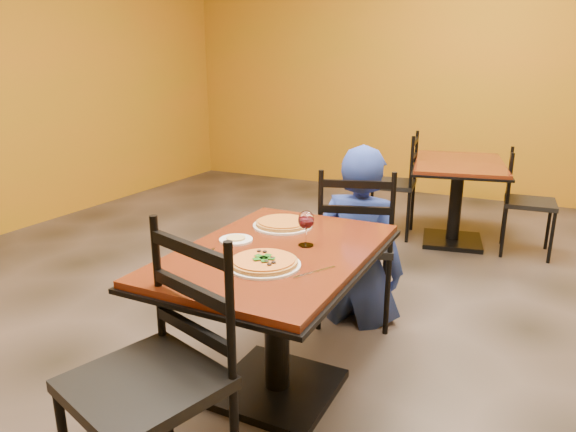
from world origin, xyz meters
The scene contains 18 objects.
floor centered at (0.00, 0.00, 0.00)m, with size 7.00×8.00×0.01m, color black.
wall_back centered at (0.00, 4.00, 1.50)m, with size 7.00×0.01×3.00m, color #AE6213.
table_main centered at (0.00, -0.50, 0.56)m, with size 0.83×1.23×0.75m.
table_second centered at (0.40, 2.18, 0.55)m, with size 0.96×1.26×0.75m.
chair_main_near centered at (-0.08, -1.31, 0.51)m, with size 0.46×0.46×1.03m, color black, non-canonical shape.
chair_main_far centered at (0.06, 0.43, 0.50)m, with size 0.45×0.45×0.99m, color black, non-canonical shape.
chair_second_left centered at (-0.20, 2.18, 0.48)m, with size 0.44×0.44×0.97m, color black, non-canonical shape.
chair_second_right centered at (1.00, 2.18, 0.44)m, with size 0.40×0.40×0.88m, color black, non-canonical shape.
diner centered at (0.09, 0.44, 0.56)m, with size 0.57×0.37×1.11m, color navy.
plate_main centered at (0.05, -0.70, 0.76)m, with size 0.31×0.31×0.01m, color white.
pizza_main centered at (0.05, -0.70, 0.77)m, with size 0.28×0.28×0.02m, color #97120B.
plate_far centered at (-0.13, -0.18, 0.76)m, with size 0.31×0.31×0.01m, color white.
pizza_far centered at (-0.13, -0.18, 0.77)m, with size 0.28×0.28×0.02m, color orange.
side_plate centered at (-0.23, -0.48, 0.76)m, with size 0.16×0.16×0.01m, color white.
dip centered at (-0.23, -0.48, 0.76)m, with size 0.09×0.09×0.01m, color tan.
wine_glass centered at (0.10, -0.39, 0.84)m, with size 0.08×0.08×0.18m, color white, non-canonical shape.
fork centered at (-0.22, -0.71, 0.75)m, with size 0.01×0.19×0.00m, color silver.
knife centered at (0.27, -0.67, 0.75)m, with size 0.01×0.21×0.00m, color silver.
Camera 1 is at (1.02, -2.44, 1.55)m, focal length 31.93 mm.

